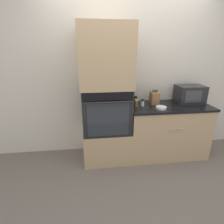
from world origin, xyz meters
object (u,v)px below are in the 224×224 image
Objects in this scene: microwave at (190,94)px; condiment_jar_far at (136,103)px; knife_block at (154,98)px; wall_oven at (106,109)px; condiment_jar_mid at (142,103)px; bowl at (161,108)px; condiment_jar_near at (136,100)px.

condiment_jar_far is at bearing -172.45° from microwave.
knife_block is 0.35m from condiment_jar_far.
condiment_jar_mid is (0.56, 0.01, 0.08)m from wall_oven.
condiment_jar_far is at bearing 158.29° from bowl.
bowl is at bearing -21.71° from condiment_jar_far.
condiment_jar_mid is (0.06, -0.18, -0.00)m from condiment_jar_near.
condiment_jar_near is (-0.87, 0.08, -0.08)m from microwave.
condiment_jar_mid is 0.94× the size of condiment_jar_far.
condiment_jar_far reaches higher than condiment_jar_near.
bowl is 1.43× the size of condiment_jar_mid.
microwave reaches higher than condiment_jar_mid.
microwave is 0.64m from bowl.
knife_block is at bearing -179.80° from microwave.
microwave is 4.00× the size of condiment_jar_mid.
condiment_jar_near is 0.21m from condiment_jar_far.
bowl is 1.36× the size of condiment_jar_near.
knife_block is at bearing 93.36° from bowl.
knife_block is (0.78, 0.10, 0.12)m from wall_oven.
knife_block reaches higher than condiment_jar_near.
wall_oven is 1.61× the size of microwave.
microwave is 0.82m from condiment_jar_mid.
bowl is (0.02, -0.26, -0.08)m from knife_block.
condiment_jar_near is (-0.30, 0.34, 0.04)m from bowl.
condiment_jar_far reaches higher than condiment_jar_mid.
condiment_jar_mid is at bearing 12.61° from condiment_jar_far.
microwave is 2.80× the size of bowl.
condiment_jar_mid is at bearing -156.61° from knife_block.
condiment_jar_near is 0.19m from condiment_jar_mid.
knife_block is 2.03× the size of condiment_jar_near.
knife_block is at bearing 23.39° from condiment_jar_mid.
bowl is (-0.57, -0.26, -0.12)m from microwave.
condiment_jar_far is at bearing -167.39° from condiment_jar_mid.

